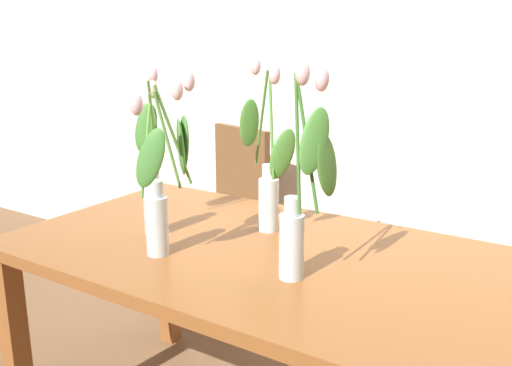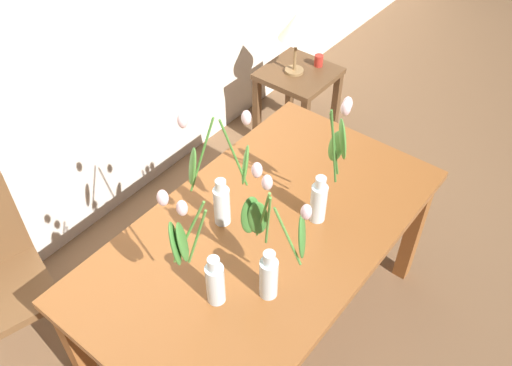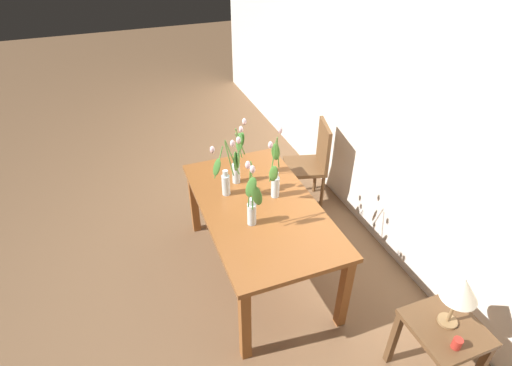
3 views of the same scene
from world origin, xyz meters
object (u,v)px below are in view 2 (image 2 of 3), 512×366
at_px(side_table, 298,87).
at_px(tulip_vase_1, 270,252).
at_px(tulip_vase_0, 325,181).
at_px(tulip_vase_2, 204,268).
at_px(table_lamp, 297,28).
at_px(dining_table, 264,244).
at_px(pillar_candle, 319,61).
at_px(tulip_vase_3, 221,190).

bearing_deg(side_table, tulip_vase_1, -148.90).
relative_size(tulip_vase_0, side_table, 1.06).
bearing_deg(tulip_vase_0, tulip_vase_1, -173.42).
relative_size(tulip_vase_2, table_lamp, 1.38).
height_order(dining_table, tulip_vase_1, tulip_vase_1).
bearing_deg(tulip_vase_1, side_table, 31.10).
height_order(tulip_vase_1, table_lamp, tulip_vase_1).
bearing_deg(tulip_vase_2, tulip_vase_0, -8.89).
height_order(tulip_vase_2, side_table, tulip_vase_2).
bearing_deg(pillar_candle, side_table, 155.82).
height_order(dining_table, side_table, dining_table).
distance_m(tulip_vase_3, pillar_candle, 1.66).
distance_m(tulip_vase_0, pillar_candle, 1.54).
xyz_separation_m(tulip_vase_0, table_lamp, (1.09, 0.90, -0.08)).
distance_m(tulip_vase_0, tulip_vase_3, 0.42).
height_order(side_table, table_lamp, table_lamp).
bearing_deg(tulip_vase_1, table_lamp, 32.04).
xyz_separation_m(tulip_vase_3, pillar_candle, (1.54, 0.52, -0.34)).
height_order(tulip_vase_1, tulip_vase_3, tulip_vase_3).
distance_m(tulip_vase_1, tulip_vase_2, 0.23).
bearing_deg(tulip_vase_2, tulip_vase_1, -38.87).
bearing_deg(side_table, dining_table, -150.80).
bearing_deg(dining_table, tulip_vase_3, 113.83).
bearing_deg(tulip_vase_3, tulip_vase_2, -147.69).
bearing_deg(dining_table, table_lamp, 30.30).
xyz_separation_m(tulip_vase_0, side_table, (1.12, 0.88, -0.50)).
distance_m(tulip_vase_1, pillar_candle, 1.93).
bearing_deg(table_lamp, tulip_vase_1, -147.96).
height_order(dining_table, tulip_vase_0, tulip_vase_0).
bearing_deg(table_lamp, tulip_vase_0, -140.41).
distance_m(dining_table, tulip_vase_1, 0.42).
bearing_deg(tulip_vase_2, pillar_candle, 21.37).
height_order(tulip_vase_2, tulip_vase_3, tulip_vase_3).
relative_size(tulip_vase_1, tulip_vase_2, 0.99).
relative_size(table_lamp, pillar_candle, 5.31).
bearing_deg(tulip_vase_3, tulip_vase_0, -46.57).
xyz_separation_m(tulip_vase_1, pillar_candle, (1.68, 0.87, -0.36)).
height_order(tulip_vase_2, pillar_candle, tulip_vase_2).
distance_m(tulip_vase_2, side_table, 1.96).
height_order(tulip_vase_3, table_lamp, tulip_vase_3).
bearing_deg(side_table, table_lamp, 139.97).
xyz_separation_m(tulip_vase_1, table_lamp, (1.52, 0.95, -0.09)).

